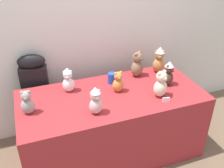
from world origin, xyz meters
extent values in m
plane|color=brown|center=(0.00, 0.00, 0.00)|extent=(10.00, 10.00, 0.00)
cube|color=silver|center=(0.00, 0.91, 1.30)|extent=(7.00, 0.08, 2.60)
cube|color=maroon|center=(0.00, 0.25, 0.36)|extent=(1.78, 0.82, 0.73)
cube|color=black|center=(-0.67, 0.79, 0.44)|extent=(0.29, 0.16, 0.89)
ellipsoid|color=black|center=(-0.67, 0.79, 0.95)|extent=(0.29, 0.16, 0.15)
ellipsoid|color=#D17F3D|center=(0.08, 0.29, 0.80)|extent=(0.11, 0.09, 0.14)
sphere|color=#D17F3D|center=(0.08, 0.29, 0.90)|extent=(0.08, 0.08, 0.08)
sphere|color=#D17F3D|center=(0.05, 0.29, 0.93)|extent=(0.03, 0.03, 0.03)
sphere|color=#D17F3D|center=(0.10, 0.29, 0.93)|extent=(0.03, 0.03, 0.03)
sphere|color=#A06536|center=(0.08, 0.26, 0.89)|extent=(0.03, 0.03, 0.03)
ellipsoid|color=gray|center=(-0.77, 0.23, 0.80)|extent=(0.13, 0.11, 0.14)
sphere|color=gray|center=(-0.77, 0.23, 0.90)|extent=(0.09, 0.09, 0.09)
sphere|color=gray|center=(-0.80, 0.23, 0.94)|extent=(0.03, 0.03, 0.03)
sphere|color=gray|center=(-0.75, 0.22, 0.94)|extent=(0.03, 0.03, 0.03)
sphere|color=slate|center=(-0.78, 0.19, 0.90)|extent=(0.04, 0.04, 0.04)
ellipsoid|color=#B27A42|center=(0.65, 0.52, 0.81)|extent=(0.17, 0.16, 0.17)
sphere|color=#B27A42|center=(0.65, 0.52, 0.93)|extent=(0.10, 0.10, 0.10)
sphere|color=#B27A42|center=(0.62, 0.53, 0.97)|extent=(0.04, 0.04, 0.04)
sphere|color=#B27A42|center=(0.68, 0.51, 0.97)|extent=(0.04, 0.04, 0.04)
sphere|color=olive|center=(0.63, 0.48, 0.92)|extent=(0.04, 0.04, 0.04)
cone|color=silver|center=(0.65, 0.52, 0.99)|extent=(0.10, 0.10, 0.06)
ellipsoid|color=beige|center=(-0.23, 0.02, 0.80)|extent=(0.13, 0.11, 0.15)
sphere|color=beige|center=(-0.23, 0.02, 0.91)|extent=(0.09, 0.09, 0.09)
sphere|color=beige|center=(-0.26, 0.02, 0.94)|extent=(0.03, 0.03, 0.03)
sphere|color=beige|center=(-0.20, 0.03, 0.94)|extent=(0.03, 0.03, 0.03)
sphere|color=#A88783|center=(-0.22, -0.01, 0.90)|extent=(0.04, 0.04, 0.04)
cone|color=silver|center=(-0.23, 0.02, 0.96)|extent=(0.09, 0.09, 0.06)
ellipsoid|color=#4C3323|center=(0.60, 0.24, 0.80)|extent=(0.15, 0.14, 0.15)
sphere|color=#4C3323|center=(0.60, 0.24, 0.91)|extent=(0.09, 0.09, 0.09)
sphere|color=#4C3323|center=(0.57, 0.22, 0.94)|extent=(0.03, 0.03, 0.03)
sphere|color=#4C3323|center=(0.62, 0.25, 0.94)|extent=(0.03, 0.03, 0.03)
sphere|color=#412E23|center=(0.62, 0.20, 0.90)|extent=(0.04, 0.04, 0.04)
cone|color=silver|center=(0.60, 0.24, 0.96)|extent=(0.09, 0.09, 0.06)
ellipsoid|color=beige|center=(0.42, 0.08, 0.81)|extent=(0.17, 0.15, 0.17)
sphere|color=beige|center=(0.42, 0.08, 0.94)|extent=(0.10, 0.10, 0.10)
sphere|color=beige|center=(0.39, 0.07, 0.98)|extent=(0.04, 0.04, 0.04)
sphere|color=beige|center=(0.45, 0.09, 0.98)|extent=(0.04, 0.04, 0.04)
sphere|color=#ABA08A|center=(0.43, 0.03, 0.93)|extent=(0.04, 0.04, 0.04)
ellipsoid|color=#7F6047|center=(0.39, 0.52, 0.82)|extent=(0.19, 0.18, 0.18)
sphere|color=#7F6047|center=(0.39, 0.52, 0.95)|extent=(0.11, 0.11, 0.11)
sphere|color=#7F6047|center=(0.36, 0.50, 0.99)|extent=(0.04, 0.04, 0.04)
sphere|color=#7F6047|center=(0.41, 0.54, 0.99)|extent=(0.04, 0.04, 0.04)
sphere|color=brown|center=(0.41, 0.48, 0.94)|extent=(0.04, 0.04, 0.04)
ellipsoid|color=white|center=(-0.37, 0.46, 0.80)|extent=(0.13, 0.12, 0.14)
sphere|color=white|center=(-0.37, 0.46, 0.91)|extent=(0.09, 0.09, 0.09)
sphere|color=white|center=(-0.40, 0.47, 0.94)|extent=(0.03, 0.03, 0.03)
sphere|color=white|center=(-0.35, 0.46, 0.94)|extent=(0.03, 0.03, 0.03)
sphere|color=#B4B3AF|center=(-0.38, 0.43, 0.90)|extent=(0.04, 0.04, 0.04)
cone|color=silver|center=(-0.37, 0.46, 0.96)|extent=(0.09, 0.09, 0.06)
cylinder|color=blue|center=(0.08, 0.47, 0.78)|extent=(0.08, 0.08, 0.11)
cube|color=white|center=(0.42, -0.04, 0.75)|extent=(0.07, 0.02, 0.05)
camera|label=1|loc=(-0.72, -1.70, 2.05)|focal=41.05mm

